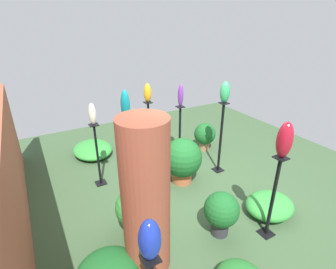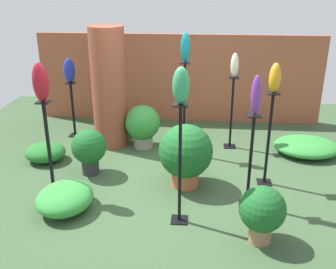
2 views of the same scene
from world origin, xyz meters
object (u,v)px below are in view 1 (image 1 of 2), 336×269
pedestal_amber (149,134)px  art_vase_ivory (92,114)px  potted_plant_mid_left (136,209)px  art_vase_jade (225,92)px  pedestal_ruby (272,201)px  potted_plant_front_left (182,159)px  brick_pillar (146,199)px  art_vase_violet (181,95)px  pedestal_ivory (98,158)px  potted_plant_back_center (221,211)px  pedestal_teal (130,166)px  art_vase_amber (148,93)px  pedestal_jade (220,141)px  potted_plant_near_pillar (205,135)px  art_vase_ruby (285,140)px  pedestal_violet (180,135)px  art_vase_teal (125,105)px  art_vase_cobalt (150,240)px

pedestal_amber → art_vase_ivory: bearing=108.5°
pedestal_amber → potted_plant_mid_left: (-1.92, 1.13, -0.20)m
pedestal_amber → art_vase_jade: size_ratio=3.31×
pedestal_ruby → potted_plant_front_left: bearing=11.5°
brick_pillar → art_vase_violet: 2.88m
pedestal_ivory → potted_plant_back_center: pedestal_ivory is taller
pedestal_teal → art_vase_amber: 1.73m
pedestal_ruby → potted_plant_front_left: size_ratio=1.44×
art_vase_amber → potted_plant_front_left: (-1.13, -0.16, -1.04)m
pedestal_ruby → pedestal_jade: (1.75, -0.52, 0.09)m
pedestal_teal → pedestal_amber: bearing=-37.7°
brick_pillar → pedestal_ivory: brick_pillar is taller
art_vase_amber → potted_plant_near_pillar: size_ratio=0.59×
pedestal_teal → pedestal_jade: (0.04, -1.97, -0.02)m
pedestal_teal → potted_plant_back_center: pedestal_teal is taller
brick_pillar → potted_plant_mid_left: (0.57, -0.09, -0.60)m
art_vase_ruby → potted_plant_near_pillar: (2.67, -0.83, -1.16)m
pedestal_violet → potted_plant_near_pillar: bearing=-84.9°
pedestal_teal → pedestal_ivory: 0.86m
art_vase_amber → pedestal_violet: bearing=-116.9°
art_vase_amber → pedestal_jade: bearing=-138.1°
brick_pillar → potted_plant_mid_left: 0.83m
pedestal_teal → potted_plant_near_pillar: size_ratio=2.28×
pedestal_ivory → potted_plant_back_center: (-2.14, -1.18, -0.16)m
pedestal_amber → potted_plant_back_center: size_ratio=1.92×
pedestal_amber → potted_plant_mid_left: bearing=149.4°
pedestal_violet → art_vase_jade: (-0.85, -0.43, 1.12)m
art_vase_amber → potted_plant_mid_left: bearing=149.4°
pedestal_teal → art_vase_amber: bearing=-37.7°
art_vase_teal → potted_plant_front_left: 1.67m
pedestal_violet → brick_pillar: bearing=140.1°
pedestal_ruby → potted_plant_near_pillar: 2.80m
pedestal_ivory → art_vase_cobalt: 2.92m
art_vase_teal → potted_plant_front_left: (0.07, -1.09, -1.26)m
pedestal_ruby → art_vase_jade: size_ratio=3.21×
art_vase_teal → art_vase_amber: 1.54m
art_vase_teal → art_vase_ruby: bearing=-139.7°
pedestal_jade → pedestal_violet: bearing=27.0°
pedestal_ivory → art_vase_amber: art_vase_amber is taller
art_vase_teal → brick_pillar: bearing=167.2°
art_vase_ivory → art_vase_cobalt: 2.85m
art_vase_jade → potted_plant_front_left: 1.48m
pedestal_ruby → potted_plant_near_pillar: size_ratio=1.94×
pedestal_ivory → art_vase_cobalt: art_vase_cobalt is taller
pedestal_ivory → potted_plant_front_left: 1.58m
brick_pillar → potted_plant_near_pillar: brick_pillar is taller
pedestal_ivory → potted_plant_front_left: size_ratio=1.37×
pedestal_ruby → pedestal_teal: bearing=40.3°
pedestal_teal → potted_plant_front_left: bearing=-86.1°
art_vase_amber → art_vase_ruby: bearing=-169.8°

